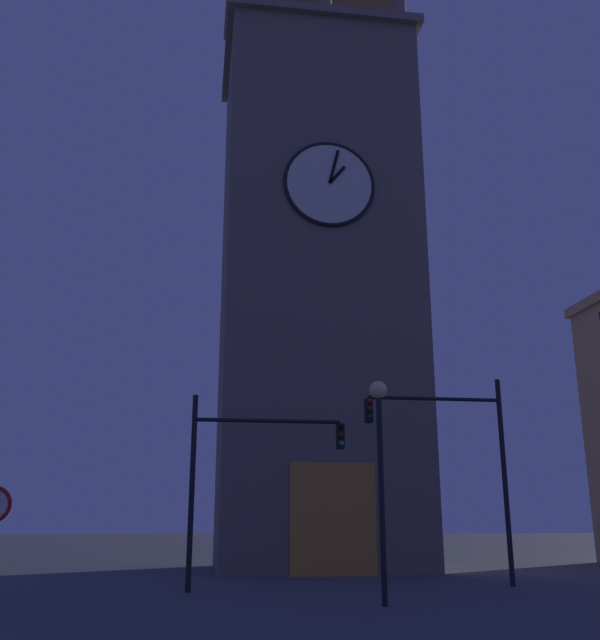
% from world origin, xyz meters
% --- Properties ---
extents(ground_plane, '(200.00, 200.00, 0.00)m').
position_xyz_m(ground_plane, '(0.00, 0.00, 0.00)').
color(ground_plane, '#4C4C51').
extents(clocktower, '(8.87, 7.81, 30.20)m').
position_xyz_m(clocktower, '(-2.17, -2.11, 12.47)').
color(clocktower, '#75665B').
rests_on(clocktower, ground_plane).
extents(traffic_signal_near, '(4.55, 0.41, 5.50)m').
position_xyz_m(traffic_signal_near, '(1.42, 6.84, 3.60)').
color(traffic_signal_near, black).
rests_on(traffic_signal_near, ground_plane).
extents(traffic_signal_far, '(4.50, 0.41, 6.33)m').
position_xyz_m(traffic_signal_far, '(-5.34, 6.35, 4.15)').
color(traffic_signal_far, black).
rests_on(traffic_signal_far, ground_plane).
extents(street_lamp, '(0.44, 0.44, 5.25)m').
position_xyz_m(street_lamp, '(-1.57, 10.93, 3.65)').
color(street_lamp, black).
rests_on(street_lamp, ground_plane).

